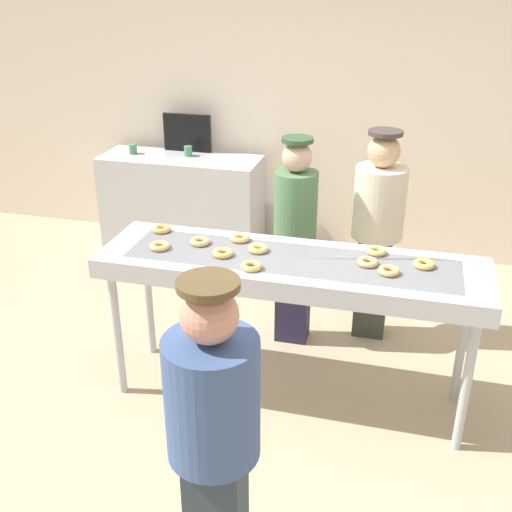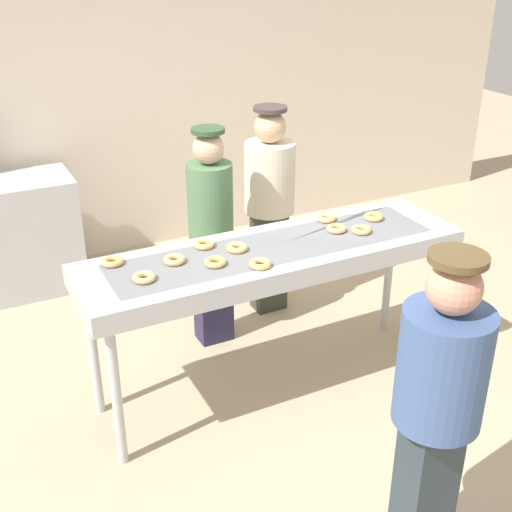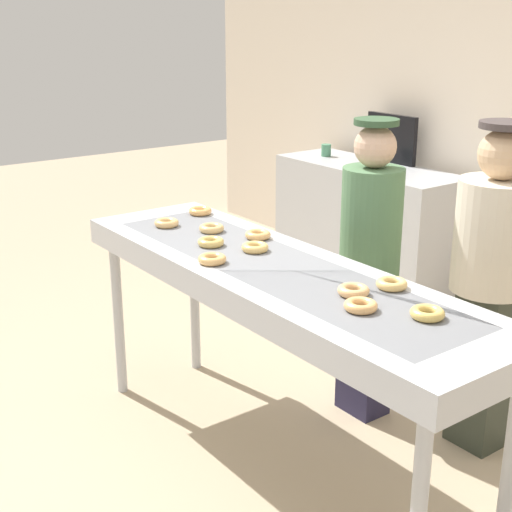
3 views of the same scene
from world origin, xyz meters
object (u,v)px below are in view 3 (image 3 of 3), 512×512
glazed_donut_0 (258,235)px  worker_assistant (369,259)px  glazed_donut_2 (211,242)px  glazed_donut_4 (167,223)px  glazed_donut_8 (212,259)px  fryer_conveyor (275,282)px  paper_cup_0 (326,150)px  glazed_donut_7 (255,247)px  menu_display (391,138)px  glazed_donut_3 (353,291)px  paper_cup_1 (381,160)px  glazed_donut_10 (200,211)px  glazed_donut_9 (427,313)px  prep_counter (366,226)px  glazed_donut_1 (392,284)px  glazed_donut_5 (361,306)px  worker_baker (492,268)px  glazed_donut_6 (212,228)px

glazed_donut_0 → worker_assistant: (0.26, 0.51, -0.16)m
glazed_donut_2 → glazed_donut_4: bearing=-179.9°
glazed_donut_8 → glazed_donut_4: bearing=168.0°
fryer_conveyor → paper_cup_0: 2.91m
glazed_donut_7 → fryer_conveyor: bearing=-14.1°
glazed_donut_0 → menu_display: 2.43m
glazed_donut_3 → paper_cup_1: bearing=132.0°
fryer_conveyor → glazed_donut_10: (-0.92, 0.20, 0.09)m
glazed_donut_0 → glazed_donut_9: same height
glazed_donut_2 → prep_counter: size_ratio=0.08×
glazed_donut_7 → paper_cup_0: bearing=131.3°
glazed_donut_0 → glazed_donut_7: bearing=-40.6°
fryer_conveyor → glazed_donut_2: (-0.41, -0.06, 0.09)m
prep_counter → menu_display: 0.70m
glazed_donut_1 → glazed_donut_5: same height
glazed_donut_1 → glazed_donut_2: size_ratio=1.00×
paper_cup_1 → glazed_donut_2: bearing=-64.7°
glazed_donut_1 → worker_assistant: size_ratio=0.08×
fryer_conveyor → worker_assistant: size_ratio=1.50×
paper_cup_1 → glazed_donut_8: bearing=-61.7°
fryer_conveyor → paper_cup_0: bearing=133.8°
glazed_donut_10 → glazed_donut_7: bearing=-12.0°
glazed_donut_7 → worker_baker: worker_baker is taller
worker_baker → paper_cup_0: (-2.46, 1.18, 0.07)m
prep_counter → fryer_conveyor: bearing=-54.0°
paper_cup_0 → glazed_donut_8: bearing=-51.6°
glazed_donut_9 → worker_assistant: size_ratio=0.08×
glazed_donut_2 → glazed_donut_3: 0.87m
worker_baker → prep_counter: size_ratio=1.03×
fryer_conveyor → glazed_donut_5: bearing=-5.4°
glazed_donut_0 → glazed_donut_5: size_ratio=1.00×
paper_cup_1 → paper_cup_0: bearing=-173.4°
glazed_donut_1 → glazed_donut_6: bearing=-172.8°
glazed_donut_5 → worker_assistant: size_ratio=0.08×
glazed_donut_5 → glazed_donut_10: size_ratio=1.00×
glazed_donut_2 → glazed_donut_3: size_ratio=1.00×
prep_counter → glazed_donut_5: bearing=-45.6°
glazed_donut_1 → glazed_donut_8: size_ratio=1.00×
glazed_donut_4 → glazed_donut_8: 0.64m
glazed_donut_5 → prep_counter: glazed_donut_5 is taller
glazed_donut_4 → glazed_donut_8: bearing=-12.0°
prep_counter → worker_baker: bearing=-30.8°
paper_cup_0 → glazed_donut_3: bearing=-40.0°
glazed_donut_9 → glazed_donut_10: same height
glazed_donut_0 → glazed_donut_1: same height
glazed_donut_1 → glazed_donut_7: bearing=-167.9°
glazed_donut_3 → glazed_donut_7: size_ratio=1.00×
glazed_donut_2 → worker_assistant: 0.83m
glazed_donut_6 → glazed_donut_8: bearing=-33.0°
glazed_donut_7 → glazed_donut_6: bearing=178.0°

